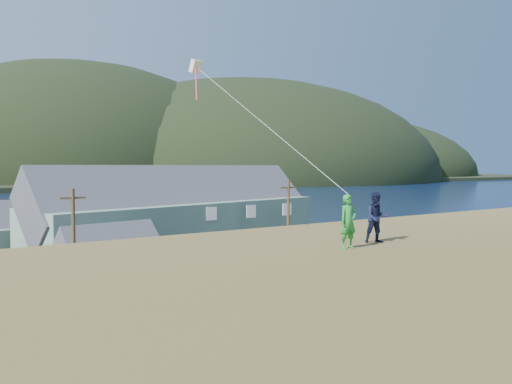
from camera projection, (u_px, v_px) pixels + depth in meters
ground at (119, 322)px, 32.04m from camera, size 900.00×900.00×0.00m
grass_strip at (130, 329)px, 30.36m from camera, size 110.00×8.00×0.10m
waterfront_lot at (61, 273)px, 46.25m from camera, size 72.00×36.00×0.12m
far_hills at (26, 180)px, 284.94m from camera, size 760.00×265.00×143.00m
lodge at (183, 213)px, 56.66m from camera, size 35.83×16.83×12.16m
shed_white at (113, 259)px, 40.51m from camera, size 8.86×6.68×6.41m
utility_poles at (89, 251)px, 32.25m from camera, size 31.00×0.24×9.08m
kite_flyer_green at (348, 222)px, 16.88m from camera, size 0.69×0.46×1.84m
kite_flyer_navy at (377, 218)px, 18.20m from camera, size 1.12×1.03×1.85m
kite_rig at (198, 70)px, 21.13m from camera, size 1.71×3.87×9.16m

